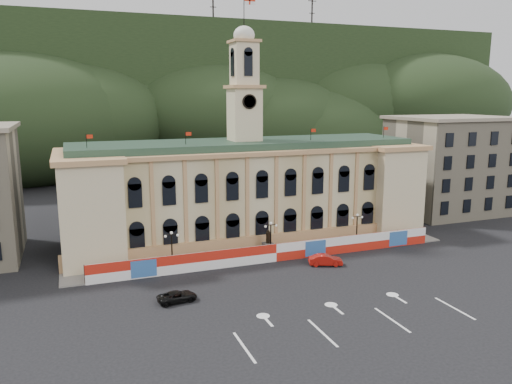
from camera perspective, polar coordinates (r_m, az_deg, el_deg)
name	(u,v)px	position (r m, az deg, el deg)	size (l,w,h in m)	color
ground	(329,303)	(56.96, 8.32, -12.44)	(260.00, 260.00, 0.00)	black
lane_markings	(353,322)	(53.05, 11.00, -14.36)	(26.00, 10.00, 0.02)	white
hill_ridge	(150,105)	(169.54, -12.02, 9.74)	(230.00, 80.00, 64.00)	black
city_hall	(246,190)	(78.95, -1.20, 0.27)	(56.20, 17.60, 37.10)	beige
side_building_right	(449,165)	(103.66, 21.20, 2.94)	(21.00, 17.00, 18.60)	#B3A68A
hoarding_fence	(276,252)	(69.23, 2.34, -6.92)	(50.00, 0.44, 2.50)	red
pavement	(269,255)	(71.93, 1.45, -7.20)	(56.00, 5.50, 0.16)	slate
statue	(268,247)	(71.81, 1.38, -6.30)	(1.40, 1.40, 3.72)	#595651
lamp_left	(172,247)	(66.56, -9.60, -6.17)	(1.96, 0.44, 5.15)	black
lamp_center	(271,236)	(70.38, 1.70, -5.06)	(1.96, 0.44, 5.15)	black
lamp_right	(357,227)	(76.61, 11.46, -3.94)	(1.96, 0.44, 5.15)	black
red_sedan	(326,260)	(68.37, 7.95, -7.70)	(4.79, 3.02, 1.49)	#A1120B
black_suv	(177,297)	(57.13, -8.98, -11.72)	(4.62, 2.56, 1.22)	black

